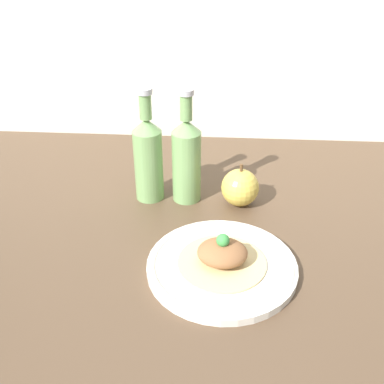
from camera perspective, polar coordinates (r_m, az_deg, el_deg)
The scene contains 6 objects.
ground_plane at distance 94.75cm, azimuth 1.32°, elevation -7.06°, with size 180.00×110.00×4.00cm, color brown.
plate at distance 85.81cm, azimuth 3.80°, elevation -9.30°, with size 28.32×28.32×1.90cm.
plated_food at distance 84.14cm, azimuth 3.87°, elevation -7.95°, with size 16.70×16.70×6.60cm.
cider_bottle_left at distance 102.90cm, azimuth -5.59°, elevation 4.50°, with size 6.62×6.62×26.66cm.
cider_bottle_right at distance 101.88cm, azimuth -0.70°, elevation 4.37°, with size 6.62×6.62×26.66cm.
apple at distance 103.32cm, azimuth 6.12°, elevation 0.57°, with size 8.66×8.66×10.32cm.
Camera 1 is at (2.99, -74.44, 56.54)cm, focal length 42.00 mm.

